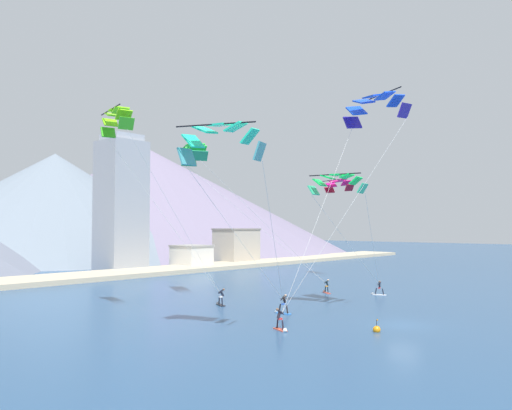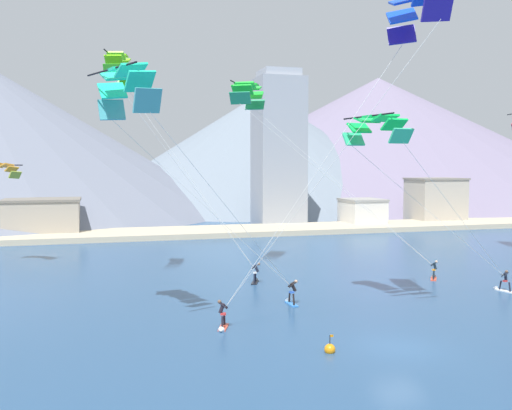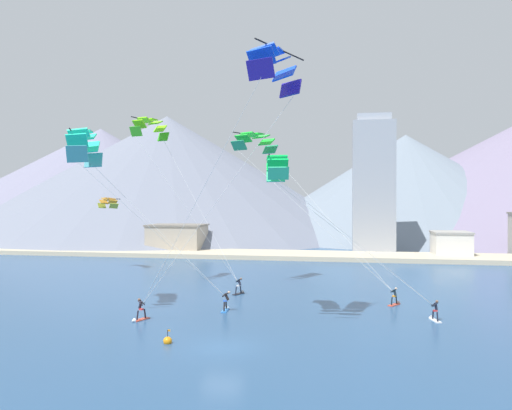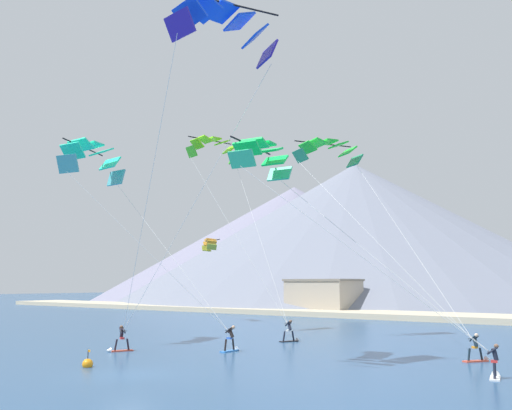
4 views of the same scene
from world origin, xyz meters
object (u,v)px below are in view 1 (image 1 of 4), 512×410
(kitesurfer_near_lead, at_px, (281,324))
(parafoil_kite_near_lead, at_px, (375,106))
(parafoil_kite_far_right, at_px, (221,139))
(parafoil_kite_near_trail, at_px, (338,182))
(kitesurfer_near_trail, at_px, (377,291))
(parafoil_kite_distant_low_drift, at_px, (338,184))
(kitesurfer_mid_center, at_px, (326,289))
(kitesurfer_far_right, at_px, (282,307))
(parafoil_kite_far_left, at_px, (118,120))
(race_marker_buoy, at_px, (377,330))
(kitesurfer_far_left, at_px, (220,300))
(parafoil_kite_mid_center, at_px, (194,153))

(kitesurfer_near_lead, relative_size, parafoil_kite_near_lead, 0.10)
(parafoil_kite_far_right, bearing_deg, parafoil_kite_near_trail, 2.07)
(kitesurfer_near_trail, height_order, parafoil_kite_far_right, parafoil_kite_far_right)
(parafoil_kite_far_right, distance_m, parafoil_kite_distant_low_drift, 43.92)
(kitesurfer_mid_center, relative_size, kitesurfer_far_right, 0.95)
(kitesurfer_near_lead, height_order, parafoil_kite_distant_low_drift, parafoil_kite_distant_low_drift)
(parafoil_kite_far_left, distance_m, race_marker_buoy, 27.41)
(parafoil_kite_near_lead, relative_size, parafoil_kite_distant_low_drift, 3.10)
(kitesurfer_mid_center, xyz_separation_m, parafoil_kite_near_trail, (-9.40, -7.65, 11.29))
(kitesurfer_far_left, height_order, race_marker_buoy, kitesurfer_far_left)
(kitesurfer_far_right, height_order, parafoil_kite_far_right, parafoil_kite_far_right)
(kitesurfer_near_lead, bearing_deg, kitesurfer_mid_center, 25.25)
(kitesurfer_near_trail, height_order, parafoil_kite_distant_low_drift, parafoil_kite_distant_low_drift)
(kitesurfer_near_lead, distance_m, parafoil_kite_far_left, 22.26)
(parafoil_kite_mid_center, xyz_separation_m, parafoil_kite_far_right, (-11.14, -15.51, -1.85))
(parafoil_kite_near_trail, relative_size, parafoil_kite_far_left, 0.78)
(kitesurfer_near_trail, xyz_separation_m, parafoil_kite_near_trail, (-11.73, -2.35, 11.29))
(kitesurfer_near_lead, distance_m, parafoil_kite_distant_low_drift, 42.00)
(parafoil_kite_near_lead, bearing_deg, parafoil_kite_distant_low_drift, 38.21)
(kitesurfer_near_lead, bearing_deg, kitesurfer_far_right, 38.47)
(kitesurfer_near_trail, relative_size, kitesurfer_mid_center, 1.08)
(parafoil_kite_far_right, bearing_deg, kitesurfer_far_right, 17.52)
(parafoil_kite_far_left, bearing_deg, parafoil_kite_distant_low_drift, 4.69)
(parafoil_kite_distant_low_drift, bearing_deg, parafoil_kite_far_left, -175.31)
(kitesurfer_near_lead, height_order, parafoil_kite_near_lead, parafoil_kite_near_lead)
(kitesurfer_near_lead, distance_m, parafoil_kite_near_lead, 20.77)
(parafoil_kite_near_lead, xyz_separation_m, parafoil_kite_mid_center, (-4.57, 18.74, -2.74))
(kitesurfer_mid_center, bearing_deg, kitesurfer_near_lead, -154.75)
(parafoil_kite_distant_low_drift, relative_size, race_marker_buoy, 5.73)
(parafoil_kite_distant_low_drift, bearing_deg, parafoil_kite_near_lead, -141.79)
(parafoil_kite_far_left, xyz_separation_m, parafoil_kite_distant_low_drift, (40.46, 3.32, -2.72))
(parafoil_kite_near_trail, bearing_deg, kitesurfer_far_left, 116.48)
(kitesurfer_near_lead, distance_m, parafoil_kite_mid_center, 23.20)
(parafoil_kite_mid_center, bearing_deg, kitesurfer_far_right, -91.46)
(kitesurfer_far_right, distance_m, parafoil_kite_far_right, 17.34)
(kitesurfer_mid_center, xyz_separation_m, parafoil_kite_distant_low_drift, (15.80, 8.25, 13.70))
(kitesurfer_far_right, height_order, parafoil_kite_near_trail, parafoil_kite_near_trail)
(kitesurfer_far_left, bearing_deg, parafoil_kite_near_lead, -69.32)
(kitesurfer_mid_center, distance_m, race_marker_buoy, 21.43)
(parafoil_kite_near_trail, height_order, parafoil_kite_far_left, parafoil_kite_far_left)
(kitesurfer_near_lead, xyz_separation_m, parafoil_kite_near_trail, (10.41, 1.69, 11.24))
(kitesurfer_near_trail, relative_size, parafoil_kite_mid_center, 0.11)
(kitesurfer_near_lead, xyz_separation_m, kitesurfer_far_right, (5.73, 4.55, 0.03))
(race_marker_buoy, bearing_deg, kitesurfer_far_left, 86.62)
(kitesurfer_near_trail, bearing_deg, parafoil_kite_near_lead, -152.00)
(kitesurfer_near_lead, xyz_separation_m, kitesurfer_mid_center, (19.81, 9.34, -0.04))
(kitesurfer_near_trail, xyz_separation_m, parafoil_kite_near_lead, (-11.53, -6.13, 17.77))
(parafoil_kite_near_trail, distance_m, parafoil_kite_far_left, 20.43)
(kitesurfer_far_right, distance_m, parafoil_kite_near_lead, 19.52)
(kitesurfer_mid_center, height_order, parafoil_kite_distant_low_drift, parafoil_kite_distant_low_drift)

